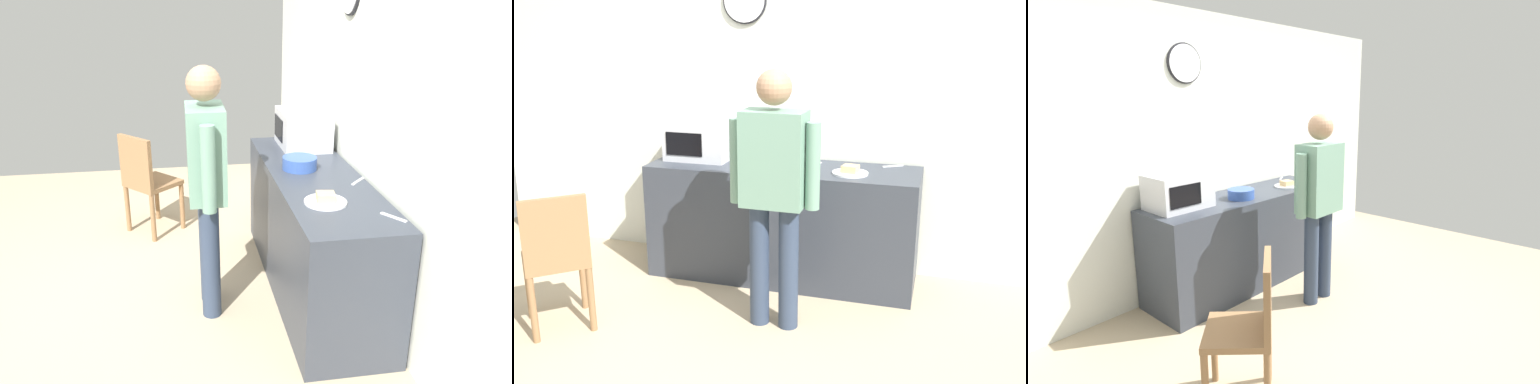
{
  "view_description": "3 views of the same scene",
  "coord_description": "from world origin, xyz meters",
  "views": [
    {
      "loc": [
        3.4,
        0.26,
        2.1
      ],
      "look_at": [
        0.01,
        0.8,
        0.77
      ],
      "focal_mm": 36.24,
      "sensor_mm": 36.0,
      "label": 1
    },
    {
      "loc": [
        1.23,
        -3.0,
        1.97
      ],
      "look_at": [
        0.1,
        0.78,
        0.83
      ],
      "focal_mm": 41.33,
      "sensor_mm": 36.0,
      "label": 2
    },
    {
      "loc": [
        -2.64,
        -1.63,
        1.86
      ],
      "look_at": [
        0.24,
        0.87,
        0.95
      ],
      "focal_mm": 28.96,
      "sensor_mm": 36.0,
      "label": 3
    }
  ],
  "objects": [
    {
      "name": "ground_plane",
      "position": [
        0.0,
        0.0,
        0.0
      ],
      "size": [
        6.0,
        6.0,
        0.0
      ],
      "primitive_type": "plane",
      "color": "tan"
    },
    {
      "name": "back_wall",
      "position": [
        -0.0,
        1.6,
        1.3
      ],
      "size": [
        5.4,
        0.13,
        2.6
      ],
      "color": "silver",
      "rests_on": "ground_plane"
    },
    {
      "name": "kitchen_counter",
      "position": [
        0.07,
        1.22,
        0.45
      ],
      "size": [
        2.07,
        0.62,
        0.9
      ],
      "primitive_type": "cube",
      "color": "#333842",
      "rests_on": "ground_plane"
    },
    {
      "name": "microwave",
      "position": [
        -0.64,
        1.3,
        1.05
      ],
      "size": [
        0.5,
        0.39,
        0.3
      ],
      "color": "silver",
      "rests_on": "kitchen_counter"
    },
    {
      "name": "sandwich_plate",
      "position": [
        0.6,
        1.14,
        0.92
      ],
      "size": [
        0.26,
        0.26,
        0.07
      ],
      "color": "white",
      "rests_on": "kitchen_counter"
    },
    {
      "name": "salad_bowl",
      "position": [
        -0.07,
        1.14,
        0.95
      ],
      "size": [
        0.25,
        0.25,
        0.09
      ],
      "primitive_type": "cylinder",
      "color": "#33519E",
      "rests_on": "kitchen_counter"
    },
    {
      "name": "fork_utensil",
      "position": [
        0.26,
        1.47,
        0.91
      ],
      "size": [
        0.14,
        0.13,
        0.01
      ],
      "primitive_type": "cube",
      "rotation": [
        0.0,
        0.0,
        2.37
      ],
      "color": "silver",
      "rests_on": "kitchen_counter"
    },
    {
      "name": "spoon_utensil",
      "position": [
        0.87,
        1.46,
        0.91
      ],
      "size": [
        0.15,
        0.11,
        0.01
      ],
      "primitive_type": "cube",
      "rotation": [
        0.0,
        0.0,
        0.58
      ],
      "color": "silver",
      "rests_on": "kitchen_counter"
    },
    {
      "name": "person_standing",
      "position": [
        0.22,
        0.44,
        0.99
      ],
      "size": [
        0.59,
        0.25,
        1.7
      ],
      "color": "#2D3A51",
      "rests_on": "ground_plane"
    },
    {
      "name": "wooden_chair",
      "position": [
        -1.1,
        -0.03,
        0.52
      ],
      "size": [
        0.57,
        0.57,
        0.94
      ],
      "color": "olive",
      "rests_on": "ground_plane"
    }
  ]
}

